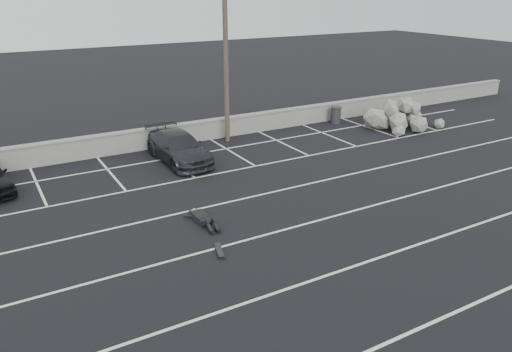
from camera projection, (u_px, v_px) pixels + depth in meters
ground at (375, 259)px, 15.09m from camera, size 120.00×120.00×0.00m
seawall at (192, 132)px, 26.22m from camera, size 50.00×0.45×1.06m
stall_lines at (292, 207)px, 18.61m from camera, size 36.00×20.05×0.01m
car_right at (179, 147)px, 23.27m from camera, size 2.01×4.71×1.35m
utility_pole at (226, 49)px, 24.84m from camera, size 1.26×0.25×9.45m
trash_bin at (336, 115)px, 29.75m from camera, size 0.80×0.80×0.99m
riprap_pile at (394, 121)px, 28.76m from camera, size 4.51×3.90×1.16m
person at (200, 214)px, 17.51m from camera, size 1.02×2.45×0.48m
skateboard at (219, 251)px, 15.43m from camera, size 0.38×0.74×0.09m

